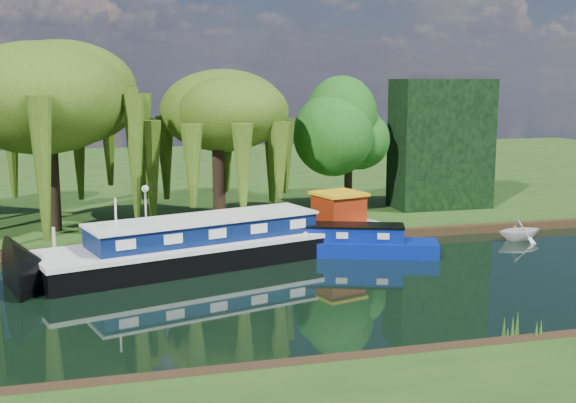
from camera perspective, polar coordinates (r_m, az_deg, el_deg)
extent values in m
plane|color=black|center=(28.46, -10.67, -7.78)|extent=(120.00, 120.00, 0.00)
cube|color=#1E3C10|center=(61.69, -13.03, 1.75)|extent=(120.00, 52.00, 0.45)
cube|color=black|center=(33.99, -5.12, -4.03)|extent=(17.28, 8.39, 1.13)
cube|color=silver|center=(33.84, -5.14, -2.95)|extent=(17.39, 8.49, 0.21)
cube|color=#081845|center=(33.33, -6.61, -2.19)|extent=(10.82, 5.57, 0.89)
cube|color=silver|center=(33.23, -6.62, -1.34)|extent=(11.05, 5.80, 0.11)
cube|color=maroon|center=(36.98, 4.02, -0.57)|extent=(2.57, 2.57, 1.41)
cube|color=gold|center=(36.85, 4.04, 0.63)|extent=(2.86, 2.86, 0.15)
cylinder|color=silver|center=(31.74, -13.43, -1.74)|extent=(0.09, 0.09, 2.25)
cube|color=navy|center=(35.26, 2.71, -3.70)|extent=(11.11, 5.46, 0.83)
cube|color=navy|center=(35.09, 2.72, -2.48)|extent=(7.81, 3.91, 0.70)
cube|color=black|center=(35.01, 2.72, -1.85)|extent=(7.93, 4.03, 0.09)
cube|color=silver|center=(34.60, -2.17, -2.59)|extent=(0.54, 0.23, 0.30)
cube|color=silver|center=(34.43, 1.05, -2.65)|extent=(0.54, 0.23, 0.30)
cube|color=silver|center=(34.36, 4.30, -2.70)|extent=(0.54, 0.23, 0.30)
cube|color=silver|center=(34.41, 7.55, -2.74)|extent=(0.54, 0.23, 0.30)
imported|color=silver|center=(40.22, 17.80, -2.93)|extent=(2.64, 2.32, 1.32)
cylinder|color=black|center=(40.11, -18.10, 1.80)|extent=(0.74, 0.74, 5.69)
ellipsoid|color=#314D10|center=(39.79, -18.41, 7.68)|extent=(7.95, 7.95, 5.14)
cylinder|color=black|center=(39.92, -5.48, 1.42)|extent=(0.65, 0.65, 4.61)
ellipsoid|color=#314D10|center=(39.59, -5.56, 6.20)|extent=(6.30, 6.30, 4.07)
cylinder|color=black|center=(43.48, 4.79, 2.60)|extent=(0.47, 0.47, 5.35)
ellipsoid|color=#174D13|center=(43.27, 4.83, 5.48)|extent=(4.28, 4.28, 4.28)
cube|color=black|center=(46.23, 11.99, 4.49)|extent=(6.00, 3.00, 8.00)
cylinder|color=silver|center=(38.31, -11.17, -0.90)|extent=(0.10, 0.10, 2.20)
sphere|color=white|center=(38.10, -11.23, 1.00)|extent=(0.36, 0.36, 0.36)
cylinder|color=silver|center=(36.37, -18.01, -2.72)|extent=(0.16, 0.16, 1.00)
cylinder|color=silver|center=(36.61, -7.01, -2.23)|extent=(0.16, 0.16, 1.00)
cylinder|color=silver|center=(37.86, 2.02, -1.77)|extent=(0.16, 0.16, 1.00)
cone|color=#235216|center=(24.54, 17.76, -9.59)|extent=(1.20, 1.20, 1.10)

